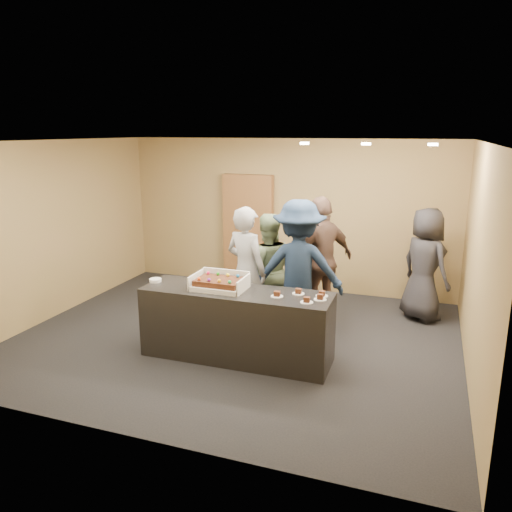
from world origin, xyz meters
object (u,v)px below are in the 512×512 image
sheet_cake (219,281)px  serving_counter (237,325)px  person_brown_extra (321,261)px  person_server_grey (246,271)px  person_sage_man (267,270)px  plate_stack (155,280)px  storage_cabinet (248,231)px  person_navy_man (298,269)px  cake_box (220,285)px  person_dark_suit (425,265)px

sheet_cake → serving_counter: bearing=0.0°
sheet_cake → person_brown_extra: 1.85m
person_server_grey → person_sage_man: bearing=-94.0°
plate_stack → person_sage_man: (1.15, 1.22, -0.08)m
storage_cabinet → person_navy_man: (1.49, -2.02, -0.06)m
plate_stack → storage_cabinet: bearing=86.2°
person_server_grey → storage_cabinet: bearing=-49.9°
storage_cabinet → person_sage_man: storage_cabinet is taller
cake_box → person_brown_extra: bearing=58.3°
serving_counter → cake_box: bearing=173.3°
person_brown_extra → plate_stack: bearing=-11.2°
plate_stack → person_dark_suit: (3.33, 2.22, -0.05)m
storage_cabinet → plate_stack: size_ratio=13.05×
person_navy_man → sheet_cake: bearing=39.1°
person_sage_man → person_navy_man: 0.62m
plate_stack → cake_box: bearing=1.5°
sheet_cake → plate_stack: 0.92m
sheet_cake → person_sage_man: 1.26m
person_server_grey → person_dark_suit: size_ratio=1.06×
cake_box → plate_stack: size_ratio=4.22×
person_sage_man → person_server_grey: bearing=38.5°
person_server_grey → person_navy_man: 0.73m
serving_counter → person_brown_extra: 1.81m
person_sage_man → person_dark_suit: person_dark_suit is taller
storage_cabinet → person_navy_man: bearing=-53.6°
sheet_cake → storage_cabinet: bearing=103.6°
cake_box → sheet_cake: (-0.00, -0.02, 0.05)m
person_sage_man → person_navy_man: bearing=127.2°
person_sage_man → person_brown_extra: (0.73, 0.35, 0.12)m
serving_counter → person_dark_suit: 3.14m
serving_counter → person_navy_man: (0.54, 0.96, 0.52)m
person_server_grey → person_navy_man: (0.72, 0.13, 0.05)m
person_sage_man → person_navy_man: person_navy_man is taller
sheet_cake → plate_stack: sheet_cake is taller
cake_box → person_server_grey: (0.05, 0.81, -0.03)m
storage_cabinet → sheet_cake: size_ratio=3.63×
person_brown_extra → storage_cabinet: bearing=-91.1°
sheet_cake → person_navy_man: bearing=51.3°
sheet_cake → person_brown_extra: bearing=58.7°
cake_box → person_sage_man: bearing=79.3°
serving_counter → person_brown_extra: (0.73, 1.58, 0.51)m
serving_counter → plate_stack: size_ratio=15.18×
serving_counter → person_sage_man: (-0.00, 1.23, 0.39)m
serving_counter → person_brown_extra: size_ratio=1.25×
person_navy_man → person_dark_suit: (1.64, 1.26, -0.10)m
plate_stack → person_dark_suit: 4.00m
storage_cabinet → plate_stack: storage_cabinet is taller
person_sage_man → person_brown_extra: bearing=178.7°
person_server_grey → person_sage_man: (0.18, 0.39, -0.08)m
person_navy_man → person_sage_man: bearing=-38.0°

